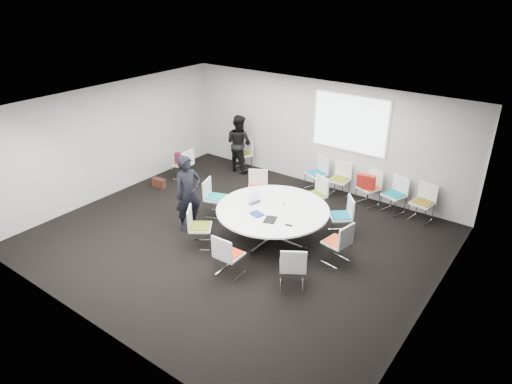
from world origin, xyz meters
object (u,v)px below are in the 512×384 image
Objects in this scene: chair_back_d at (394,201)px; person_back at (239,143)px; chair_ring_c at (315,202)px; conference_table at (273,216)px; chair_back_e at (421,210)px; brown_bag at (159,183)px; chair_ring_b at (340,223)px; chair_back_b at (339,186)px; chair_back_a at (316,180)px; chair_ring_h at (292,274)px; cup at (283,203)px; chair_person_back at (243,160)px; chair_spare_left at (184,170)px; chair_ring_f at (200,234)px; chair_ring_d at (257,195)px; chair_ring_g at (229,262)px; laptop at (256,203)px; chair_ring_a at (337,250)px; chair_ring_e at (215,204)px; person_main at (188,194)px; chair_back_c at (368,194)px; maroon_bag at (182,158)px.

chair_back_d is 4.59m from person_back.
conference_table is at bearing 107.08° from chair_ring_c.
chair_back_e is 6.64m from brown_bag.
chair_back_b is (-0.91, 1.73, 0.00)m from chair_ring_b.
chair_back_a is 2.77m from chair_back_e.
cup is (-1.16, 1.45, 0.50)m from chair_ring_h.
chair_spare_left is at bearing 85.97° from chair_person_back.
chair_ring_f is (-1.05, -1.12, -0.28)m from conference_table.
chair_ring_d and chair_person_back have the same top height.
chair_back_b is (0.17, 2.75, -0.28)m from conference_table.
chair_ring_g is 2.90× the size of laptop.
chair_spare_left is at bearing 87.90° from chair_ring_a.
chair_ring_b is 2.44× the size of brown_bag.
chair_back_e is at bearing 103.75° from chair_ring_e.
conference_table is 3.98m from brown_bag.
chair_ring_d is 2.20m from chair_ring_f.
chair_spare_left is at bearing 82.03° from laptop.
chair_ring_e is 0.53× the size of person_back.
chair_back_b is (-1.33, 2.73, 0.00)m from chair_ring_a.
chair_ring_a is 0.53× the size of person_back.
chair_back_e and chair_spare_left have the same top height.
chair_ring_f reaches higher than laptop.
person_back is (-5.22, -0.12, 0.55)m from chair_back_e.
chair_ring_a is at bearing -60.49° from person_main.
person_main is at bearing -26.66° from brown_bag.
chair_back_a and chair_spare_left have the same top height.
chair_ring_c and chair_back_a have the same top height.
chair_back_c is (2.02, 3.87, 0.00)m from chair_ring_f.
cup is at bearing 116.45° from chair_ring_d.
chair_ring_h is 1.00× the size of chair_back_b.
cup is at bearing 56.46° from chair_back_e.
chair_back_b is (-1.06, 3.92, 0.00)m from chair_ring_h.
chair_ring_b is at bearing 63.29° from chair_back_e.
chair_person_back is (-3.10, -0.00, 0.00)m from chair_back_b.
chair_back_d reaches higher than maroon_bag.
chair_back_e is 5.22m from chair_person_back.
chair_ring_c is at bearing 36.01° from chair_back_e.
chair_ring_h is 4.28m from chair_back_a.
chair_back_e is (2.77, -0.05, 0.00)m from chair_back_a.
chair_back_c is at bearing -21.26° from person_main.
chair_back_e is at bearing 102.88° from chair_ring_f.
chair_back_b reaches higher than maroon_bag.
chair_ring_g is 1.00× the size of chair_back_b.
laptop is 3.37× the size of cup.
chair_ring_a and chair_ring_b have the same top height.
chair_back_e is 3.87m from laptop.
chair_ring_h reaches higher than laptop.
brown_bag is at bearing 47.98° from chair_back_c.
person_main reaches higher than chair_back_d.
conference_table is 1.44× the size of person_back.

